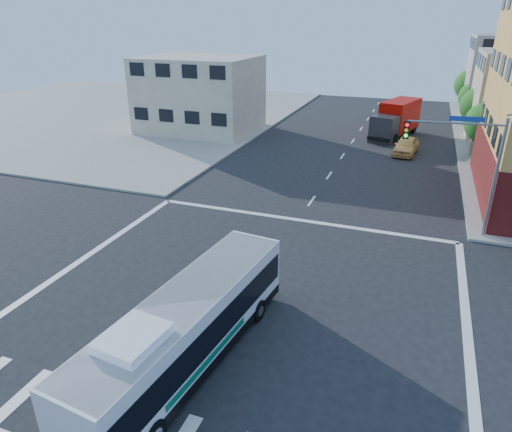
% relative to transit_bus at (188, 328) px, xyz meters
% --- Properties ---
extents(ground, '(120.00, 120.00, 0.00)m').
position_rel_transit_bus_xyz_m(ground, '(0.36, 4.58, -1.59)').
color(ground, black).
rests_on(ground, ground).
extents(sidewalk_nw, '(50.00, 50.00, 0.15)m').
position_rel_transit_bus_xyz_m(sidewalk_nw, '(-34.64, 39.58, -1.51)').
color(sidewalk_nw, gray).
rests_on(sidewalk_nw, ground).
extents(building_west, '(12.06, 10.06, 8.00)m').
position_rel_transit_bus_xyz_m(building_west, '(-16.66, 34.56, 2.42)').
color(building_west, beige).
rests_on(building_west, ground).
extents(signal_mast_ne, '(7.91, 1.13, 8.07)m').
position_rel_transit_bus_xyz_m(signal_mast_ne, '(9.44, 15.20, 3.39)').
color(signal_mast_ne, slate).
rests_on(signal_mast_ne, ground).
extents(street_tree_a, '(3.60, 3.60, 5.53)m').
position_rel_transit_bus_xyz_m(street_tree_a, '(12.27, 32.50, 2.00)').
color(street_tree_a, '#331D12').
rests_on(street_tree_a, ground).
extents(street_tree_b, '(3.80, 3.80, 5.79)m').
position_rel_transit_bus_xyz_m(street_tree_b, '(12.27, 40.50, 2.17)').
color(street_tree_b, '#331D12').
rests_on(street_tree_b, ground).
extents(street_tree_c, '(3.40, 3.40, 5.29)m').
position_rel_transit_bus_xyz_m(street_tree_c, '(12.27, 48.50, 1.87)').
color(street_tree_c, '#331D12').
rests_on(street_tree_c, ground).
extents(street_tree_d, '(4.00, 4.00, 6.03)m').
position_rel_transit_bus_xyz_m(street_tree_d, '(12.27, 56.50, 2.29)').
color(street_tree_d, '#331D12').
rests_on(street_tree_d, ground).
extents(transit_bus, '(3.58, 11.15, 3.24)m').
position_rel_transit_bus_xyz_m(transit_bus, '(0.00, 0.00, 0.00)').
color(transit_bus, black).
rests_on(transit_bus, ground).
extents(box_truck, '(4.74, 8.67, 3.75)m').
position_rel_transit_bus_xyz_m(box_truck, '(4.22, 38.92, 0.23)').
color(box_truck, '#242429').
rests_on(box_truck, ground).
extents(parked_car, '(2.41, 4.88, 1.60)m').
position_rel_transit_bus_xyz_m(parked_car, '(5.80, 32.35, -0.79)').
color(parked_car, '#DAAD58').
rests_on(parked_car, ground).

